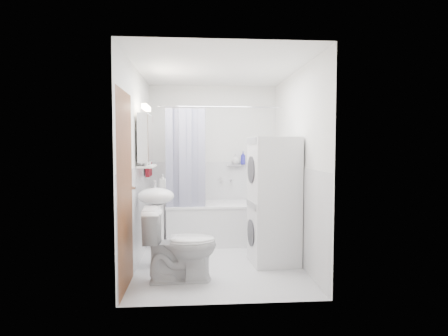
{
  "coord_description": "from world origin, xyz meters",
  "views": [
    {
      "loc": [
        -0.27,
        -4.65,
        1.45
      ],
      "look_at": [
        0.09,
        0.15,
        1.17
      ],
      "focal_mm": 30.0,
      "sensor_mm": 36.0,
      "label": 1
    }
  ],
  "objects": [
    {
      "name": "shelf",
      "position": [
        -0.89,
        0.1,
        1.2
      ],
      "size": [
        0.18,
        0.54,
        0.02
      ],
      "primitive_type": "cube",
      "color": "silver",
      "rests_on": "room_walls"
    },
    {
      "name": "wainscot",
      "position": [
        0.0,
        0.29,
        0.6
      ],
      "size": [
        1.98,
        2.58,
        2.58
      ],
      "color": "white",
      "rests_on": "ground"
    },
    {
      "name": "room_walls",
      "position": [
        0.0,
        0.0,
        1.49
      ],
      "size": [
        2.6,
        2.6,
        2.6
      ],
      "color": "white",
      "rests_on": "ground"
    },
    {
      "name": "washer_dryer",
      "position": [
        0.68,
        -0.13,
        0.78
      ],
      "size": [
        0.6,
        0.6,
        1.56
      ],
      "rotation": [
        0.0,
        0.0,
        0.08
      ],
      "color": "white",
      "rests_on": "ground"
    },
    {
      "name": "shelf_cup",
      "position": [
        -0.89,
        0.22,
        1.26
      ],
      "size": [
        0.1,
        0.09,
        0.1
      ],
      "primitive_type": "imported",
      "color": "gray",
      "rests_on": "shelf"
    },
    {
      "name": "sink",
      "position": [
        -0.75,
        -0.12,
        0.7
      ],
      "size": [
        0.44,
        0.37,
        1.04
      ],
      "color": "white",
      "rests_on": "ground"
    },
    {
      "name": "soap_pump",
      "position": [
        -0.71,
        0.25,
        0.95
      ],
      "size": [
        0.08,
        0.17,
        0.08
      ],
      "primitive_type": "imported",
      "color": "gray",
      "rests_on": "sink"
    },
    {
      "name": "shower_caddy",
      "position": [
        0.33,
        1.24,
        1.15
      ],
      "size": [
        0.22,
        0.06,
        0.02
      ],
      "primitive_type": "cube",
      "color": "silver",
      "rests_on": "room_walls"
    },
    {
      "name": "door",
      "position": [
        -0.95,
        -0.55,
        1.0
      ],
      "size": [
        0.05,
        2.0,
        2.0
      ],
      "color": "brown",
      "rests_on": "ground"
    },
    {
      "name": "floor",
      "position": [
        0.0,
        0.0,
        0.0
      ],
      "size": [
        2.6,
        2.6,
        0.0
      ],
      "primitive_type": "plane",
      "color": "silver",
      "rests_on": "ground"
    },
    {
      "name": "bathtub",
      "position": [
        0.08,
        0.92,
        0.33
      ],
      "size": [
        1.56,
        0.74,
        0.6
      ],
      "color": "white",
      "rests_on": "ground"
    },
    {
      "name": "tub_spout",
      "position": [
        0.28,
        1.25,
        0.92
      ],
      "size": [
        0.04,
        0.12,
        0.04
      ],
      "primitive_type": "cylinder",
      "rotation": [
        1.57,
        0.0,
        0.0
      ],
      "color": "silver",
      "rests_on": "room_walls"
    },
    {
      "name": "curtain_rod",
      "position": [
        0.08,
        0.61,
        2.0
      ],
      "size": [
        1.74,
        0.02,
        0.02
      ],
      "primitive_type": "cylinder",
      "rotation": [
        0.0,
        1.57,
        0.0
      ],
      "color": "silver",
      "rests_on": "room_walls"
    },
    {
      "name": "shampoo_a",
      "position": [
        0.35,
        1.24,
        1.23
      ],
      "size": [
        0.13,
        0.17,
        0.13
      ],
      "primitive_type": "imported",
      "color": "gray",
      "rests_on": "shower_caddy"
    },
    {
      "name": "towel",
      "position": [
        -0.94,
        0.69,
        1.47
      ],
      "size": [
        0.07,
        0.36,
        0.87
      ],
      "color": "maroon",
      "rests_on": "room_walls"
    },
    {
      "name": "shelf_bottle",
      "position": [
        -0.89,
        -0.05,
        1.25
      ],
      "size": [
        0.07,
        0.18,
        0.07
      ],
      "primitive_type": "imported",
      "color": "gray",
      "rests_on": "shelf"
    },
    {
      "name": "medicine_cabinet",
      "position": [
        -0.9,
        0.1,
        1.57
      ],
      "size": [
        0.13,
        0.5,
        0.71
      ],
      "color": "white",
      "rests_on": "room_walls"
    },
    {
      "name": "shower_curtain",
      "position": [
        -0.42,
        0.61,
        1.25
      ],
      "size": [
        0.55,
        0.02,
        1.45
      ],
      "color": "#15154A",
      "rests_on": "curtain_rod"
    },
    {
      "name": "shampoo_b",
      "position": [
        0.47,
        1.24,
        1.2
      ],
      "size": [
        0.08,
        0.21,
        0.08
      ],
      "primitive_type": "imported",
      "color": "#2A28A2",
      "rests_on": "shower_caddy"
    },
    {
      "name": "toilet",
      "position": [
        -0.45,
        -0.65,
        0.39
      ],
      "size": [
        0.81,
        0.47,
        0.78
      ],
      "primitive_type": "imported",
      "rotation": [
        0.0,
        0.0,
        1.61
      ],
      "color": "white",
      "rests_on": "ground"
    }
  ]
}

